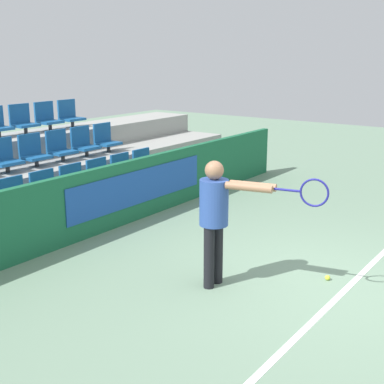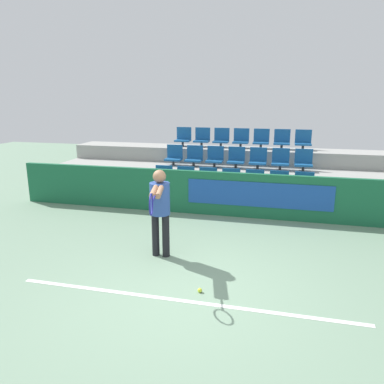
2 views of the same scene
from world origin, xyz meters
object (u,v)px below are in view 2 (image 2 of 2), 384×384
object	(u,v)px
stadium_chair_17	(241,139)
stadium_chair_0	(163,178)
stadium_chair_1	(185,179)
tennis_ball	(200,290)
stadium_chair_6	(304,185)
stadium_chair_8	(194,157)
stadium_chair_16	(221,139)
tennis_player	(160,205)
stadium_chair_13	(304,161)
stadium_chair_11	(258,159)
stadium_chair_19	(282,140)
stadium_chair_12	(280,160)
stadium_chair_7	(174,156)
stadium_chair_18	(261,140)
stadium_chair_3	(230,181)
stadium_chair_9	(215,158)
stadium_chair_10	(236,158)
stadium_chair_20	(303,141)
stadium_chair_14	(183,138)
stadium_chair_15	(202,138)
stadium_chair_2	(207,180)
stadium_chair_4	(254,183)
stadium_chair_5	(279,184)

from	to	relation	value
stadium_chair_17	stadium_chair_0	bearing A→B (deg)	-131.03
stadium_chair_1	tennis_ball	world-z (taller)	stadium_chair_1
stadium_chair_0	stadium_chair_6	distance (m)	3.58
stadium_chair_8	stadium_chair_16	world-z (taller)	stadium_chair_16
tennis_player	stadium_chair_13	bearing A→B (deg)	47.01
stadium_chair_0	stadium_chair_8	size ratio (longest dim) A/B	1.00
stadium_chair_11	stadium_chair_19	xyz separation A→B (m)	(0.60, 1.03, 0.42)
stadium_chair_0	stadium_chair_17	bearing A→B (deg)	48.97
tennis_player	tennis_ball	distance (m)	1.69
stadium_chair_12	tennis_player	size ratio (longest dim) A/B	0.36
stadium_chair_7	tennis_player	size ratio (longest dim) A/B	0.36
stadium_chair_11	stadium_chair_18	distance (m)	1.11
stadium_chair_6	tennis_ball	world-z (taller)	stadium_chair_6
stadium_chair_3	tennis_player	xyz separation A→B (m)	(-0.75, -3.35, 0.30)
stadium_chair_9	stadium_chair_19	world-z (taller)	stadium_chair_19
stadium_chair_10	stadium_chair_20	distance (m)	2.11
stadium_chair_11	stadium_chair_17	size ratio (longest dim) A/B	1.00
tennis_ball	tennis_player	bearing A→B (deg)	132.30
stadium_chair_3	stadium_chair_14	bearing A→B (deg)	131.03
stadium_chair_18	stadium_chair_7	bearing A→B (deg)	-156.69
stadium_chair_15	stadium_chair_1	bearing A→B (deg)	-90.00
stadium_chair_18	tennis_ball	world-z (taller)	stadium_chair_18
stadium_chair_2	stadium_chair_7	size ratio (longest dim) A/B	1.00
stadium_chair_11	tennis_player	world-z (taller)	tennis_player
stadium_chair_7	stadium_chair_19	bearing A→B (deg)	19.02
stadium_chair_14	tennis_player	bearing A→B (deg)	-79.12
stadium_chair_9	stadium_chair_10	distance (m)	0.60
stadium_chair_11	stadium_chair_19	distance (m)	1.26
stadium_chair_4	stadium_chair_9	size ratio (longest dim) A/B	1.00
tennis_ball	stadium_chair_8	bearing A→B (deg)	104.38
stadium_chair_1	stadium_chair_10	xyz separation A→B (m)	(1.19, 1.03, 0.42)
stadium_chair_13	stadium_chair_18	bearing A→B (deg)	139.25
stadium_chair_4	tennis_ball	world-z (taller)	stadium_chair_4
stadium_chair_1	stadium_chair_19	size ratio (longest dim) A/B	1.00
stadium_chair_14	stadium_chair_18	xyz separation A→B (m)	(2.39, 0.00, 0.00)
stadium_chair_10	stadium_chair_19	xyz separation A→B (m)	(1.19, 1.03, 0.42)
stadium_chair_3	stadium_chair_8	xyz separation A→B (m)	(-1.19, 1.03, 0.42)
stadium_chair_8	stadium_chair_15	size ratio (longest dim) A/B	1.00
stadium_chair_4	stadium_chair_16	world-z (taller)	stadium_chair_16
stadium_chair_10	stadium_chair_12	xyz separation A→B (m)	(1.19, 0.00, 0.00)
stadium_chair_0	stadium_chair_10	world-z (taller)	stadium_chair_10
stadium_chair_5	stadium_chair_10	size ratio (longest dim) A/B	1.00
stadium_chair_17	stadium_chair_15	bearing A→B (deg)	180.00
stadium_chair_3	stadium_chair_20	size ratio (longest dim) A/B	1.00
stadium_chair_2	stadium_chair_20	xyz separation A→B (m)	(2.39, 2.06, 0.84)
stadium_chair_15	stadium_chair_12	bearing A→B (deg)	-23.31
stadium_chair_14	stadium_chair_5	bearing A→B (deg)	-34.58
stadium_chair_11	tennis_ball	distance (m)	5.53
stadium_chair_16	stadium_chair_19	distance (m)	1.79
stadium_chair_11	stadium_chair_18	world-z (taller)	stadium_chair_18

